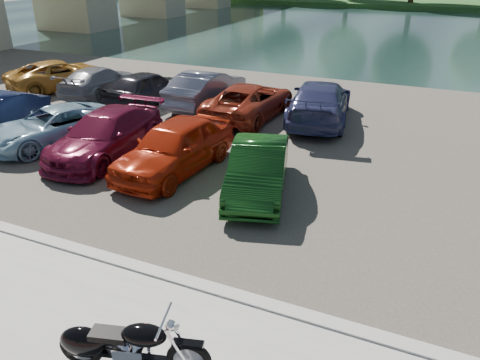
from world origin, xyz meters
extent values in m
cube|color=#A19E97|center=(0.00, 2.00, 0.07)|extent=(60.00, 0.30, 0.14)
cube|color=#443D37|center=(0.00, 11.00, 0.02)|extent=(60.00, 18.00, 0.04)
cube|color=#182C2B|center=(0.00, 40.00, 0.00)|extent=(120.00, 40.00, 0.00)
cube|color=#21491A|center=(0.00, 72.00, 0.30)|extent=(120.00, 24.00, 0.60)
torus|color=black|center=(0.60, 0.05, 0.44)|extent=(0.69, 0.30, 0.68)
torus|color=black|center=(-0.99, -0.40, 0.44)|extent=(0.69, 0.30, 0.68)
cylinder|color=#B2B2B7|center=(0.60, 0.05, 0.44)|extent=(0.46, 0.18, 0.46)
cylinder|color=#B2B2B7|center=(-0.99, -0.40, 0.44)|extent=(0.46, 0.18, 0.46)
cylinder|color=silver|center=(0.50, -0.09, 0.74)|extent=(0.33, 0.14, 0.63)
cylinder|color=silver|center=(0.44, 0.10, 0.74)|extent=(0.33, 0.14, 0.63)
cylinder|color=silver|center=(0.29, -0.04, 1.13)|extent=(0.24, 0.73, 0.04)
sphere|color=silver|center=(0.38, -0.02, 1.05)|extent=(0.20, 0.20, 0.16)
sphere|color=silver|center=(0.45, 0.00, 1.05)|extent=(0.14, 0.14, 0.11)
cube|color=black|center=(0.60, 0.05, 0.75)|extent=(0.47, 0.26, 0.06)
cube|color=black|center=(-0.19, -0.18, 0.38)|extent=(1.18, 0.42, 0.08)
cube|color=silver|center=(-0.24, -0.19, 0.45)|extent=(0.52, 0.43, 0.34)
cylinder|color=silver|center=(-0.14, -0.16, 0.65)|extent=(0.28, 0.24, 0.27)
cylinder|color=silver|center=(-0.34, -0.22, 0.65)|extent=(0.28, 0.24, 0.27)
ellipsoid|color=black|center=(-0.02, -0.13, 0.82)|extent=(0.75, 0.53, 0.32)
cube|color=black|center=(-0.53, -0.27, 0.76)|extent=(0.61, 0.42, 0.10)
ellipsoid|color=black|center=(-0.94, -0.38, 0.56)|extent=(0.79, 0.52, 0.50)
cube|color=black|center=(-0.99, -0.40, 0.49)|extent=(0.43, 0.28, 0.30)
cylinder|color=silver|center=(-0.57, -0.12, 0.32)|extent=(1.08, 0.38, 0.09)
cylinder|color=silver|center=(-0.57, -0.12, 0.40)|extent=(1.08, 0.38, 0.09)
imported|color=#86ACC3|center=(-8.39, 6.79, 0.66)|extent=(3.53, 4.89, 1.24)
imported|color=#5B0D26|center=(-6.16, 6.66, 0.73)|extent=(2.26, 4.90, 1.39)
imported|color=#AB230B|center=(-3.55, 6.51, 0.80)|extent=(2.10, 4.57, 1.52)
imported|color=#0F3910|center=(-0.83, 6.22, 0.71)|extent=(2.50, 4.28, 1.33)
imported|color=#B27929|center=(-13.61, 12.62, 0.72)|extent=(3.89, 5.37, 1.36)
imported|color=gray|center=(-11.15, 12.46, 0.69)|extent=(2.03, 4.54, 1.29)
imported|color=black|center=(-8.39, 12.18, 0.75)|extent=(2.10, 4.32, 1.42)
imported|color=slate|center=(-5.87, 12.85, 0.79)|extent=(1.76, 4.61, 1.50)
imported|color=maroon|center=(-3.60, 12.14, 0.72)|extent=(2.39, 4.93, 1.35)
imported|color=navy|center=(-0.99, 12.81, 0.81)|extent=(3.00, 5.59, 1.54)
camera|label=1|loc=(3.32, -4.21, 5.67)|focal=35.00mm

